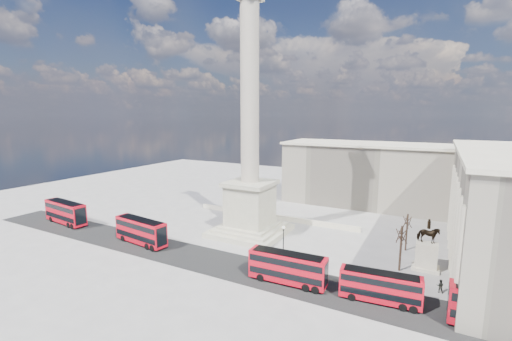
{
  "coord_description": "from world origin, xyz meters",
  "views": [
    {
      "loc": [
        32.88,
        -53.64,
        24.03
      ],
      "look_at": [
        3.12,
        1.72,
        13.74
      ],
      "focal_mm": 24.0,
      "sensor_mm": 36.0,
      "label": 1
    }
  ],
  "objects_px": {
    "red_bus_c": "(380,287)",
    "red_bus_d": "(512,315)",
    "pedestrian_walking": "(382,284)",
    "nelsons_column": "(250,171)",
    "red_bus_e": "(66,212)",
    "victorian_lamp": "(283,241)",
    "red_bus_a": "(141,231)",
    "equestrian_statue": "(427,252)",
    "pedestrian_standing": "(440,286)",
    "red_bus_b": "(288,268)",
    "pedestrian_crossing": "(259,256)"
  },
  "relations": [
    {
      "from": "nelsons_column",
      "to": "pedestrian_walking",
      "type": "height_order",
      "value": "nelsons_column"
    },
    {
      "from": "red_bus_d",
      "to": "victorian_lamp",
      "type": "distance_m",
      "value": 30.36
    },
    {
      "from": "pedestrian_crossing",
      "to": "pedestrian_walking",
      "type": "bearing_deg",
      "value": -137.59
    },
    {
      "from": "red_bus_a",
      "to": "red_bus_d",
      "type": "relative_size",
      "value": 1.0
    },
    {
      "from": "nelsons_column",
      "to": "red_bus_e",
      "type": "xyz_separation_m",
      "value": [
        -39.09,
        -14.04,
        -10.3
      ]
    },
    {
      "from": "red_bus_c",
      "to": "pedestrian_crossing",
      "type": "bearing_deg",
      "value": 163.76
    },
    {
      "from": "red_bus_c",
      "to": "red_bus_d",
      "type": "distance_m",
      "value": 13.65
    },
    {
      "from": "pedestrian_walking",
      "to": "victorian_lamp",
      "type": "bearing_deg",
      "value": 173.39
    },
    {
      "from": "red_bus_d",
      "to": "equestrian_statue",
      "type": "bearing_deg",
      "value": 122.41
    },
    {
      "from": "nelsons_column",
      "to": "pedestrian_crossing",
      "type": "relative_size",
      "value": 26.45
    },
    {
      "from": "pedestrian_walking",
      "to": "pedestrian_standing",
      "type": "relative_size",
      "value": 0.92
    },
    {
      "from": "equestrian_statue",
      "to": "pedestrian_crossing",
      "type": "xyz_separation_m",
      "value": [
        -24.42,
        -9.63,
        -1.9
      ]
    },
    {
      "from": "red_bus_d",
      "to": "pedestrian_standing",
      "type": "xyz_separation_m",
      "value": [
        -6.79,
        6.91,
        -1.61
      ]
    },
    {
      "from": "red_bus_c",
      "to": "victorian_lamp",
      "type": "xyz_separation_m",
      "value": [
        -16.1,
        5.6,
        1.44
      ]
    },
    {
      "from": "equestrian_statue",
      "to": "pedestrian_walking",
      "type": "bearing_deg",
      "value": -116.8
    },
    {
      "from": "nelsons_column",
      "to": "red_bus_e",
      "type": "bearing_deg",
      "value": -160.24
    },
    {
      "from": "red_bus_d",
      "to": "red_bus_e",
      "type": "height_order",
      "value": "red_bus_e"
    },
    {
      "from": "red_bus_d",
      "to": "nelsons_column",
      "type": "bearing_deg",
      "value": 159.52
    },
    {
      "from": "red_bus_c",
      "to": "red_bus_d",
      "type": "height_order",
      "value": "red_bus_d"
    },
    {
      "from": "nelsons_column",
      "to": "equestrian_statue",
      "type": "relative_size",
      "value": 6.08
    },
    {
      "from": "equestrian_statue",
      "to": "red_bus_c",
      "type": "bearing_deg",
      "value": -109.72
    },
    {
      "from": "nelsons_column",
      "to": "pedestrian_standing",
      "type": "xyz_separation_m",
      "value": [
        34.46,
        -8.48,
        -11.98
      ]
    },
    {
      "from": "equestrian_statue",
      "to": "victorian_lamp",
      "type": "bearing_deg",
      "value": -159.45
    },
    {
      "from": "red_bus_a",
      "to": "red_bus_e",
      "type": "bearing_deg",
      "value": -175.38
    },
    {
      "from": "red_bus_d",
      "to": "pedestrian_walking",
      "type": "height_order",
      "value": "red_bus_d"
    },
    {
      "from": "red_bus_e",
      "to": "red_bus_c",
      "type": "bearing_deg",
      "value": 4.86
    },
    {
      "from": "pedestrian_walking",
      "to": "pedestrian_crossing",
      "type": "bearing_deg",
      "value": -179.98
    },
    {
      "from": "victorian_lamp",
      "to": "pedestrian_walking",
      "type": "bearing_deg",
      "value": -7.68
    },
    {
      "from": "nelsons_column",
      "to": "red_bus_b",
      "type": "bearing_deg",
      "value": -46.5
    },
    {
      "from": "victorian_lamp",
      "to": "red_bus_d",
      "type": "bearing_deg",
      "value": -11.47
    },
    {
      "from": "red_bus_d",
      "to": "victorian_lamp",
      "type": "height_order",
      "value": "victorian_lamp"
    },
    {
      "from": "equestrian_statue",
      "to": "pedestrian_standing",
      "type": "distance_m",
      "value": 7.5
    },
    {
      "from": "red_bus_e",
      "to": "victorian_lamp",
      "type": "relative_size",
      "value": 2.06
    },
    {
      "from": "red_bus_a",
      "to": "red_bus_b",
      "type": "xyz_separation_m",
      "value": [
        30.22,
        -1.09,
        -0.11
      ]
    },
    {
      "from": "red_bus_a",
      "to": "equestrian_statue",
      "type": "bearing_deg",
      "value": 22.16
    },
    {
      "from": "red_bus_c",
      "to": "victorian_lamp",
      "type": "height_order",
      "value": "victorian_lamp"
    },
    {
      "from": "red_bus_d",
      "to": "pedestrian_standing",
      "type": "distance_m",
      "value": 9.82
    },
    {
      "from": "pedestrian_walking",
      "to": "equestrian_statue",
      "type": "bearing_deg",
      "value": 64.28
    },
    {
      "from": "red_bus_a",
      "to": "pedestrian_standing",
      "type": "bearing_deg",
      "value": 13.81
    },
    {
      "from": "red_bus_d",
      "to": "victorian_lamp",
      "type": "relative_size",
      "value": 1.97
    },
    {
      "from": "pedestrian_walking",
      "to": "red_bus_e",
      "type": "bearing_deg",
      "value": -176.73
    },
    {
      "from": "pedestrian_crossing",
      "to": "red_bus_d",
      "type": "bearing_deg",
      "value": -143.82
    },
    {
      "from": "red_bus_c",
      "to": "pedestrian_crossing",
      "type": "relative_size",
      "value": 5.42
    },
    {
      "from": "red_bus_a",
      "to": "red_bus_d",
      "type": "bearing_deg",
      "value": 5.94
    },
    {
      "from": "victorian_lamp",
      "to": "pedestrian_standing",
      "type": "distance_m",
      "value": 23.12
    },
    {
      "from": "red_bus_a",
      "to": "victorian_lamp",
      "type": "bearing_deg",
      "value": 18.13
    },
    {
      "from": "red_bus_b",
      "to": "pedestrian_walking",
      "type": "xyz_separation_m",
      "value": [
        12.27,
        4.42,
        -1.52
      ]
    },
    {
      "from": "nelsons_column",
      "to": "red_bus_b",
      "type": "distance_m",
      "value": 24.35
    },
    {
      "from": "pedestrian_standing",
      "to": "nelsons_column",
      "type": "bearing_deg",
      "value": -14.02
    },
    {
      "from": "red_bus_a",
      "to": "red_bus_b",
      "type": "height_order",
      "value": "red_bus_a"
    }
  ]
}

